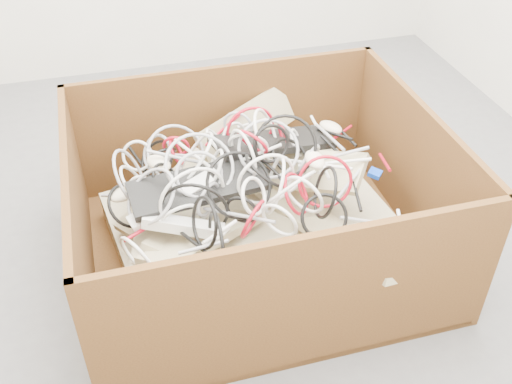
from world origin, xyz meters
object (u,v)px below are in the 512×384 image
object	(u,v)px
vga_plug	(375,173)
cardboard_box	(253,229)
power_strip_left	(172,202)
power_strip_right	(184,226)

from	to	relation	value
vga_plug	cardboard_box	bearing A→B (deg)	-143.74
cardboard_box	power_strip_left	world-z (taller)	cardboard_box
cardboard_box	vga_plug	bearing A→B (deg)	-6.34
power_strip_left	power_strip_right	size ratio (longest dim) A/B	1.17
power_strip_right	vga_plug	xyz separation A→B (m)	(0.73, 0.09, 0.01)
power_strip_right	power_strip_left	bearing A→B (deg)	119.33
cardboard_box	vga_plug	size ratio (longest dim) A/B	28.64
power_strip_left	power_strip_right	world-z (taller)	power_strip_left
cardboard_box	power_strip_right	distance (m)	0.37
power_strip_left	cardboard_box	bearing A→B (deg)	-5.86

